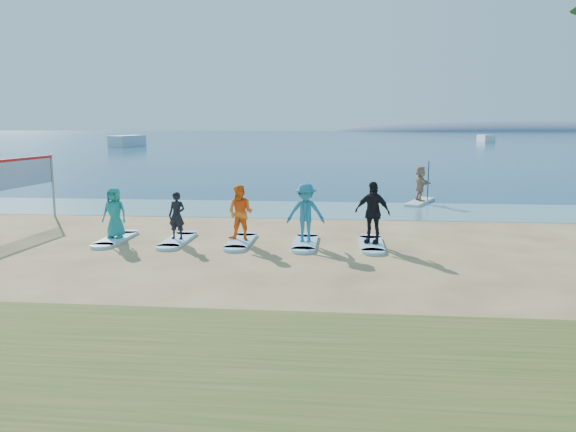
# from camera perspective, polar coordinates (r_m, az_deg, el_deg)

# --- Properties ---
(ground) EXTENTS (600.00, 600.00, 0.00)m
(ground) POSITION_cam_1_polar(r_m,az_deg,el_deg) (14.36, -4.17, -5.57)
(ground) COLOR tan
(ground) RESTS_ON ground
(shallow_water) EXTENTS (600.00, 600.00, 0.00)m
(shallow_water) POSITION_cam_1_polar(r_m,az_deg,el_deg) (24.57, -0.02, 0.70)
(shallow_water) COLOR teal
(shallow_water) RESTS_ON ground
(ocean) EXTENTS (600.00, 600.00, 0.00)m
(ocean) POSITION_cam_1_polar(r_m,az_deg,el_deg) (173.73, 4.89, 8.05)
(ocean) COLOR navy
(ocean) RESTS_ON ground
(island_ridge) EXTENTS (220.00, 56.00, 18.00)m
(island_ridge) POSITION_cam_1_polar(r_m,az_deg,el_deg) (327.08, 22.30, 7.97)
(island_ridge) COLOR slate
(island_ridge) RESTS_ON ground
(paddleboard) EXTENTS (1.79, 3.04, 0.12)m
(paddleboard) POSITION_cam_1_polar(r_m,az_deg,el_deg) (27.23, 13.24, 1.41)
(paddleboard) COLOR silver
(paddleboard) RESTS_ON ground
(paddleboarder) EXTENTS (0.80, 1.58, 1.63)m
(paddleboarder) POSITION_cam_1_polar(r_m,az_deg,el_deg) (27.13, 13.31, 3.24)
(paddleboarder) COLOR tan
(paddleboarder) RESTS_ON paddleboard
(boat_offshore_a) EXTENTS (3.28, 9.36, 1.83)m
(boat_offshore_a) POSITION_cam_1_polar(r_m,az_deg,el_deg) (99.20, -15.96, 6.82)
(boat_offshore_a) COLOR silver
(boat_offshore_a) RESTS_ON ground
(boat_offshore_b) EXTENTS (2.49, 6.37, 1.47)m
(boat_offshore_b) POSITION_cam_1_polar(r_m,az_deg,el_deg) (128.68, 19.44, 7.13)
(boat_offshore_b) COLOR silver
(boat_offshore_b) RESTS_ON ground
(surfboard_0) EXTENTS (0.70, 2.20, 0.09)m
(surfboard_0) POSITION_cam_1_polar(r_m,az_deg,el_deg) (18.84, -17.09, -2.24)
(surfboard_0) COLOR #A4DCFF
(surfboard_0) RESTS_ON ground
(student_0) EXTENTS (0.82, 0.57, 1.61)m
(student_0) POSITION_cam_1_polar(r_m,az_deg,el_deg) (18.69, -17.21, 0.32)
(student_0) COLOR teal
(student_0) RESTS_ON surfboard_0
(surfboard_1) EXTENTS (0.70, 2.20, 0.09)m
(surfboard_1) POSITION_cam_1_polar(r_m,az_deg,el_deg) (18.15, -11.15, -2.43)
(surfboard_1) COLOR #A4DCFF
(surfboard_1) RESTS_ON ground
(student_1) EXTENTS (0.60, 0.45, 1.50)m
(student_1) POSITION_cam_1_polar(r_m,az_deg,el_deg) (18.01, -11.23, 0.05)
(student_1) COLOR black
(student_1) RESTS_ON surfboard_1
(surfboard_2) EXTENTS (0.70, 2.20, 0.09)m
(surfboard_2) POSITION_cam_1_polar(r_m,az_deg,el_deg) (17.68, -4.82, -2.60)
(surfboard_2) COLOR #A4DCFF
(surfboard_2) RESTS_ON ground
(student_2) EXTENTS (0.99, 0.87, 1.73)m
(student_2) POSITION_cam_1_polar(r_m,az_deg,el_deg) (17.51, -4.86, 0.32)
(student_2) COLOR orange
(student_2) RESTS_ON surfboard_2
(surfboard_3) EXTENTS (0.70, 2.20, 0.09)m
(surfboard_3) POSITION_cam_1_polar(r_m,az_deg,el_deg) (17.43, 1.78, -2.74)
(surfboard_3) COLOR #A4DCFF
(surfboard_3) RESTS_ON ground
(student_3) EXTENTS (1.22, 0.76, 1.81)m
(student_3) POSITION_cam_1_polar(r_m,az_deg,el_deg) (17.26, 1.80, 0.35)
(student_3) COLOR teal
(student_3) RESTS_ON surfboard_3
(surfboard_4) EXTENTS (0.70, 2.20, 0.09)m
(surfboard_4) POSITION_cam_1_polar(r_m,az_deg,el_deg) (17.42, 8.48, -2.85)
(surfboard_4) COLOR #A4DCFF
(surfboard_4) RESTS_ON ground
(student_4) EXTENTS (1.20, 0.86, 1.89)m
(student_4) POSITION_cam_1_polar(r_m,az_deg,el_deg) (17.24, 8.56, 0.37)
(student_4) COLOR black
(student_4) RESTS_ON surfboard_4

